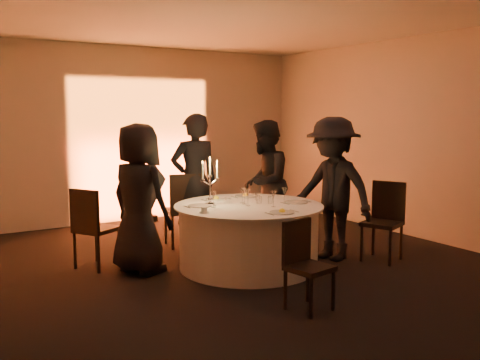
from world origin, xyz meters
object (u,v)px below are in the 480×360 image
guest_back_left (194,181)px  guest_back_right (265,182)px  chair_back_right (262,200)px  chair_left (92,224)px  guest_left (139,199)px  chair_back_left (184,205)px  coffee_cup (204,210)px  guest_right (333,189)px  candelabra (210,188)px  chair_right (385,216)px  banquet_table (249,236)px  chair_front (304,260)px

guest_back_left → guest_back_right: bearing=168.1°
chair_back_right → guest_back_right: size_ratio=0.59×
guest_back_right → chair_left: bearing=-42.7°
chair_back_right → guest_left: guest_left is taller
chair_left → chair_back_left: (1.40, 0.38, 0.04)m
chair_back_left → coffee_cup: (-0.44, -1.46, 0.21)m
guest_back_left → guest_right: 1.91m
guest_back_right → candelabra: guest_back_right is taller
chair_left → chair_right: (3.32, -1.52, 0.01)m
guest_right → guest_back_left: bearing=-152.7°
chair_back_left → guest_right: bearing=141.0°
candelabra → chair_back_left: bearing=82.1°
chair_left → coffee_cup: (0.96, -1.08, 0.25)m
guest_right → chair_back_right: bearing=174.6°
banquet_table → chair_back_left: bearing=100.8°
guest_left → guest_right: guest_right is taller
banquet_table → candelabra: (-0.39, 0.25, 0.59)m
chair_left → chair_back_right: chair_back_right is taller
banquet_table → chair_back_left: 1.33m
banquet_table → guest_back_left: bearing=95.4°
guest_left → candelabra: bearing=-128.3°
chair_right → guest_left: bearing=-132.9°
guest_left → guest_back_left: guest_back_left is taller
chair_front → guest_right: bearing=30.4°
guest_back_left → guest_back_right: 1.02m
guest_left → guest_back_right: bearing=-100.1°
chair_back_left → chair_right: size_ratio=1.05×
chair_right → coffee_cup: chair_right is taller
candelabra → guest_right: bearing=-18.3°
chair_back_right → guest_back_right: guest_back_right is taller
coffee_cup → banquet_table: bearing=13.6°
guest_back_left → candelabra: bearing=79.6°
guest_right → candelabra: guest_right is taller
chair_left → coffee_cup: chair_left is taller
guest_back_left → candelabra: 1.02m
coffee_cup → candelabra: size_ratio=0.19×
chair_left → chair_back_right: (2.59, 0.21, 0.04)m
chair_right → guest_left: (-2.87, 1.10, 0.32)m
chair_back_right → guest_back_right: (-0.08, -0.20, 0.29)m
chair_front → guest_left: 2.17m
guest_right → coffee_cup: bearing=-105.0°
chair_left → chair_front: size_ratio=1.15×
guest_left → candelabra: 0.85m
chair_back_right → banquet_table: bearing=13.5°
chair_front → coffee_cup: 1.38m
chair_back_left → guest_right: guest_right is taller
banquet_table → guest_back_left: size_ratio=0.97×
guest_left → chair_right: bearing=-132.9°
chair_front → guest_left: (-0.92, 1.93, 0.40)m
chair_right → chair_left: bearing=-136.6°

